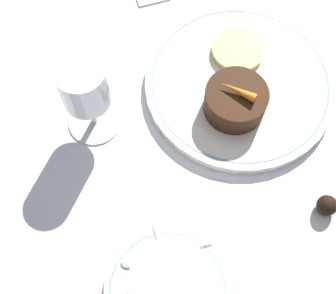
{
  "coord_description": "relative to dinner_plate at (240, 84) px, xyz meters",
  "views": [
    {
      "loc": [
        -0.28,
        0.18,
        0.56
      ],
      "look_at": [
        -0.06,
        0.12,
        0.04
      ],
      "focal_mm": 50.0,
      "sensor_mm": 36.0,
      "label": 1
    }
  ],
  "objects": [
    {
      "name": "spoon",
      "position": [
        -0.2,
        0.17,
        0.0
      ],
      "size": [
        0.02,
        0.12,
        0.0
      ],
      "color": "silver",
      "rests_on": "saucer"
    },
    {
      "name": "pineapple_slice",
      "position": [
        0.05,
        -0.01,
        0.01
      ],
      "size": [
        0.07,
        0.07,
        0.01
      ],
      "color": "#EFE075",
      "rests_on": "dinner_plate"
    },
    {
      "name": "dinner_plate",
      "position": [
        0.0,
        0.0,
        0.0
      ],
      "size": [
        0.26,
        0.26,
        0.01
      ],
      "color": "white",
      "rests_on": "ground_plane"
    },
    {
      "name": "saucer",
      "position": [
        -0.24,
        0.17,
        -0.0
      ],
      "size": [
        0.15,
        0.15,
        0.01
      ],
      "color": "white",
      "rests_on": "ground_plane"
    },
    {
      "name": "chocolate_truffle",
      "position": [
        -0.2,
        -0.04,
        0.0
      ],
      "size": [
        0.03,
        0.03,
        0.03
      ],
      "color": "black",
      "rests_on": "ground_plane"
    },
    {
      "name": "carrot_garnish",
      "position": [
        -0.04,
        0.02,
        0.05
      ],
      "size": [
        0.04,
        0.04,
        0.01
      ],
      "color": "orange",
      "rests_on": "dessert_cake"
    },
    {
      "name": "coffee_cup",
      "position": [
        -0.24,
        0.17,
        0.04
      ],
      "size": [
        0.12,
        0.09,
        0.07
      ],
      "color": "white",
      "rests_on": "saucer"
    },
    {
      "name": "wine_glass",
      "position": [
        0.0,
        0.21,
        0.07
      ],
      "size": [
        0.07,
        0.07,
        0.12
      ],
      "color": "silver",
      "rests_on": "ground_plane"
    },
    {
      "name": "ground_plane",
      "position": [
        -0.02,
        0.01,
        -0.01
      ],
      "size": [
        3.0,
        3.0,
        0.0
      ],
      "primitive_type": "plane",
      "color": "white"
    },
    {
      "name": "dessert_cake",
      "position": [
        -0.04,
        0.02,
        0.02
      ],
      "size": [
        0.08,
        0.08,
        0.04
      ],
      "color": "#381E0F",
      "rests_on": "dinner_plate"
    }
  ]
}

